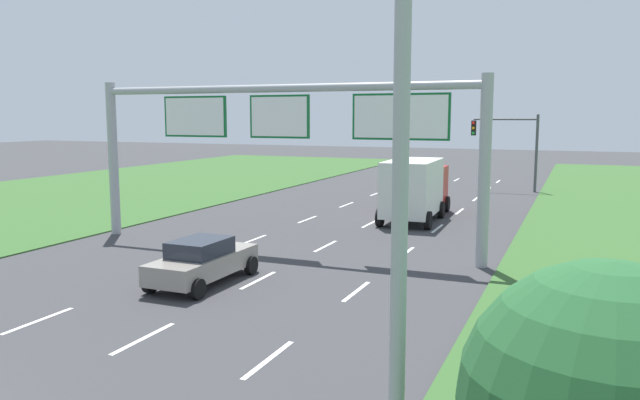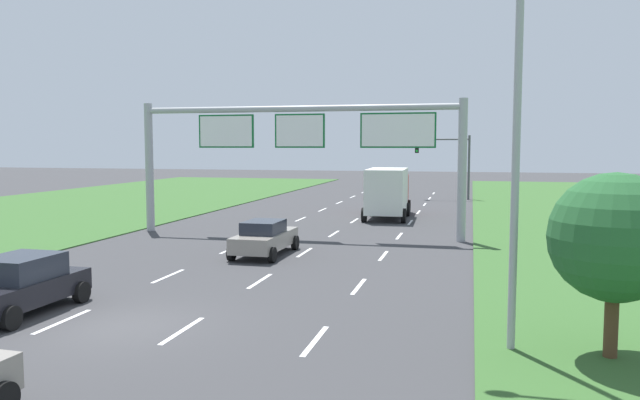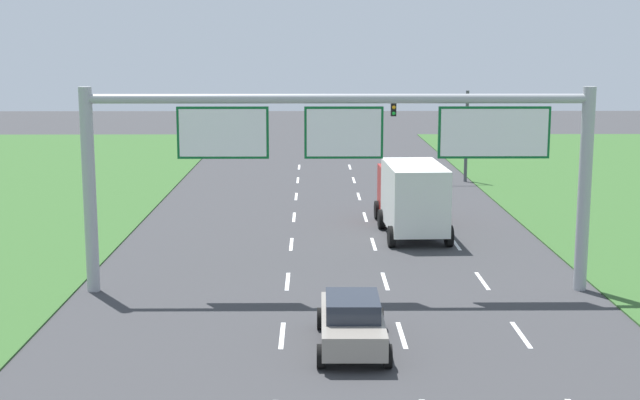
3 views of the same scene
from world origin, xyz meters
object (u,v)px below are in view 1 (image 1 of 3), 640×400
(traffic_light_mast, at_px, (509,138))
(sign_gantry, at_px, (282,129))
(car_lead_silver, at_px, (203,261))
(box_truck, at_px, (416,187))
(street_lamp, at_px, (366,155))

(traffic_light_mast, bearing_deg, sign_gantry, -104.59)
(traffic_light_mast, bearing_deg, car_lead_silver, -101.93)
(box_truck, distance_m, street_lamp, 26.76)
(traffic_light_mast, xyz_separation_m, street_lamp, (2.75, -41.02, 1.21))
(car_lead_silver, distance_m, sign_gantry, 7.21)
(box_truck, bearing_deg, street_lamp, -79.39)
(traffic_light_mast, distance_m, street_lamp, 41.13)
(box_truck, distance_m, traffic_light_mast, 15.58)
(sign_gantry, distance_m, street_lamp, 18.84)
(box_truck, height_order, sign_gantry, sign_gantry)
(car_lead_silver, relative_size, box_truck, 0.60)
(car_lead_silver, bearing_deg, street_lamp, -48.61)
(sign_gantry, relative_size, traffic_light_mast, 3.08)
(traffic_light_mast, relative_size, street_lamp, 0.66)
(box_truck, relative_size, sign_gantry, 0.42)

